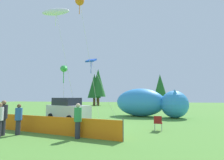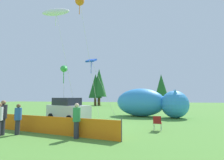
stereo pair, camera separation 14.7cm
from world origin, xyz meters
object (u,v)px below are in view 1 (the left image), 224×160
object	(u,v)px
spectator_in_yellow_shirt	(3,116)
kite_green_fish	(64,69)
spectator_in_grey_shirt	(18,118)
kite_orange_flower	(80,1)
kite_white_ghost	(56,12)
kite_blue_box	(91,61)
spectator_in_white_shirt	(78,119)
folding_chair	(158,122)
parked_car	(68,109)
inflatable_cat	(148,103)

from	to	relation	value
spectator_in_yellow_shirt	kite_green_fish	xyz separation A→B (m)	(0.22, 5.98, 3.52)
spectator_in_grey_shirt	kite_orange_flower	size ratio (longest dim) A/B	0.15
kite_white_ghost	kite_blue_box	size ratio (longest dim) A/B	1.71
spectator_in_white_shirt	kite_orange_flower	distance (m)	11.94
kite_orange_flower	kite_white_ghost	bearing A→B (deg)	-151.66
kite_white_ghost	spectator_in_yellow_shirt	bearing A→B (deg)	-86.36
spectator_in_grey_shirt	kite_blue_box	world-z (taller)	kite_blue_box
folding_chair	kite_blue_box	world-z (taller)	kite_blue_box
parked_car	inflatable_cat	distance (m)	8.36
parked_car	spectator_in_yellow_shirt	bearing A→B (deg)	-70.41
folding_chair	kite_blue_box	bearing A→B (deg)	55.28
parked_car	spectator_in_yellow_shirt	xyz separation A→B (m)	(-0.59, -6.17, 0.04)
folding_chair	kite_green_fish	size ratio (longest dim) A/B	0.18
inflatable_cat	spectator_in_yellow_shirt	xyz separation A→B (m)	(-7.38, -11.02, -0.35)
inflatable_cat	spectator_in_white_shirt	distance (m)	11.20
spectator_in_white_shirt	spectator_in_grey_shirt	bearing A→B (deg)	179.73
parked_car	inflatable_cat	world-z (taller)	inflatable_cat
parked_car	inflatable_cat	size ratio (longest dim) A/B	0.58
spectator_in_yellow_shirt	inflatable_cat	bearing A→B (deg)	56.19
folding_chair	spectator_in_grey_shirt	size ratio (longest dim) A/B	0.54
spectator_in_grey_shirt	spectator_in_white_shirt	bearing A→B (deg)	-0.27
spectator_in_yellow_shirt	parked_car	bearing A→B (deg)	84.57
parked_car	kite_green_fish	xyz separation A→B (m)	(-0.36, -0.20, 3.57)
spectator_in_grey_shirt	kite_orange_flower	distance (m)	11.67
inflatable_cat	spectator_in_white_shirt	world-z (taller)	inflatable_cat
spectator_in_grey_shirt	kite_white_ghost	bearing A→B (deg)	101.68
parked_car	kite_green_fish	size ratio (longest dim) A/B	0.89
kite_blue_box	kite_orange_flower	xyz separation A→B (m)	(-0.46, -2.06, 5.26)
spectator_in_yellow_shirt	spectator_in_white_shirt	xyz separation A→B (m)	(4.19, 0.30, -0.07)
kite_green_fish	kite_white_ghost	distance (m)	5.08
spectator_in_yellow_shirt	kite_orange_flower	world-z (taller)	kite_orange_flower
spectator_in_white_shirt	kite_white_ghost	world-z (taller)	kite_white_ghost
parked_car	kite_green_fish	bearing A→B (deg)	-126.46
kite_green_fish	kite_blue_box	bearing A→B (deg)	54.88
spectator_in_grey_shirt	spectator_in_yellow_shirt	world-z (taller)	spectator_in_yellow_shirt
spectator_in_white_shirt	kite_orange_flower	xyz separation A→B (m)	(-2.73, 6.04, 9.93)
spectator_in_grey_shirt	spectator_in_yellow_shirt	xyz separation A→B (m)	(-0.70, -0.31, 0.11)
kite_green_fish	kite_orange_flower	distance (m)	6.46
spectator_in_yellow_shirt	kite_green_fish	size ratio (longest dim) A/B	0.37
folding_chair	kite_green_fish	xyz separation A→B (m)	(-7.92, 2.75, 4.01)
kite_white_ghost	spectator_in_white_shirt	bearing A→B (deg)	-48.16
folding_chair	spectator_in_yellow_shirt	bearing A→B (deg)	116.66
folding_chair	kite_green_fish	world-z (taller)	kite_green_fish
folding_chair	kite_green_fish	distance (m)	9.29
parked_car	kite_white_ghost	bearing A→B (deg)	-113.69
spectator_in_yellow_shirt	spectator_in_grey_shirt	bearing A→B (deg)	23.91
inflatable_cat	spectator_in_grey_shirt	bearing A→B (deg)	-107.29
kite_white_ghost	kite_green_fish	bearing A→B (deg)	47.59
spectator_in_white_shirt	kite_blue_box	xyz separation A→B (m)	(-2.27, 8.10, 4.67)
spectator_in_grey_shirt	kite_orange_flower	xyz separation A→B (m)	(0.76, 6.02, 9.97)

